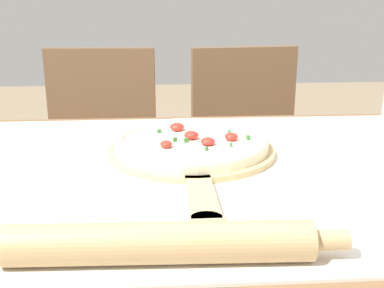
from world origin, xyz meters
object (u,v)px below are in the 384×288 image
chair_right (249,156)px  pizza_peel (192,154)px  pizza (191,142)px  rolling_pin (158,243)px  chair_left (101,159)px

chair_right → pizza_peel: bearing=-116.1°
pizza → rolling_pin: rolling_pin is taller
pizza_peel → chair_right: chair_right is taller
pizza → rolling_pin: bearing=-99.3°
chair_left → pizza_peel: bearing=-65.7°
pizza_peel → pizza: pizza is taller
rolling_pin → chair_left: 1.13m
pizza_peel → chair_left: (-0.27, 0.69, -0.24)m
pizza → chair_left: size_ratio=0.36×
rolling_pin → chair_left: bearing=100.6°
rolling_pin → chair_left: chair_left is taller
chair_left → chair_right: 0.52m
rolling_pin → chair_right: bearing=73.6°
rolling_pin → pizza: bearing=80.7°
pizza → chair_left: 0.76m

